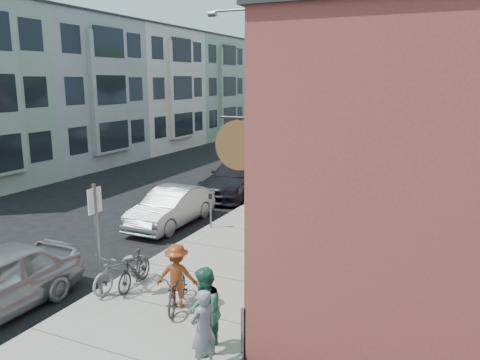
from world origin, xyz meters
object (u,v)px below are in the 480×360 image
at_px(sign_post, 97,230).
at_px(parked_bike_a, 134,270).
at_px(utility_pole_near, 265,77).
at_px(cyclist, 177,276).
at_px(car_3, 282,158).
at_px(tree_leafy_far, 355,68).
at_px(patio_chair_a, 270,271).
at_px(patio_chair_b, 267,278).
at_px(parking_meter_near, 210,205).
at_px(car_4, 311,144).
at_px(tree_leafy_mid, 322,76).
at_px(parked_bike_b, 122,269).
at_px(patron_green, 204,311).
at_px(car_2, 238,178).
at_px(bus, 301,124).
at_px(parking_meter_far, 285,167).
at_px(tree_bare, 285,132).
at_px(patron_grey, 203,330).
at_px(car_1, 171,207).

xyz_separation_m(sign_post, parked_bike_a, (0.43, 0.78, -1.22)).
bearing_deg(utility_pole_near, cyclist, -79.33).
relative_size(parked_bike_a, car_3, 0.27).
relative_size(tree_leafy_far, car_3, 1.41).
distance_m(sign_post, patio_chair_a, 4.33).
distance_m(utility_pole_near, car_3, 8.47).
bearing_deg(sign_post, utility_pole_near, 89.78).
bearing_deg(patio_chair_b, parking_meter_near, 147.74).
distance_m(cyclist, car_3, 17.49).
bearing_deg(car_4, patio_chair_b, -80.27).
distance_m(tree_leafy_mid, patio_chair_a, 17.14).
bearing_deg(parked_bike_b, car_3, 101.89).
bearing_deg(tree_leafy_mid, car_3, -157.64).
bearing_deg(patron_green, car_2, -176.26).
xyz_separation_m(tree_leafy_far, car_2, (-2.00, -16.45, -5.31)).
bearing_deg(patio_chair_a, tree_leafy_mid, 83.08).
height_order(utility_pole_near, bus, utility_pole_near).
bearing_deg(parked_bike_b, sign_post, -97.04).
xyz_separation_m(parking_meter_far, car_4, (-1.57, 10.32, -0.21)).
relative_size(parked_bike_a, car_2, 0.28).
bearing_deg(patron_green, cyclist, -151.47).
height_order(tree_bare, parked_bike_b, tree_bare).
xyz_separation_m(tree_leafy_mid, car_3, (-2.00, -0.82, -4.71)).
bearing_deg(tree_leafy_far, parked_bike_b, -90.64).
relative_size(patron_grey, car_4, 0.33).
xyz_separation_m(sign_post, car_1, (-1.78, 5.94, -1.14)).
distance_m(parking_meter_near, car_2, 5.66).
bearing_deg(tree_leafy_mid, utility_pole_near, -93.02).
distance_m(tree_leafy_mid, cyclist, 18.60).
distance_m(cyclist, car_4, 24.07).
xyz_separation_m(sign_post, tree_leafy_far, (0.45, 27.77, 4.28)).
xyz_separation_m(utility_pole_near, tree_leafy_far, (0.41, 17.22, 0.71)).
bearing_deg(sign_post, parking_meter_far, 90.41).
height_order(parking_meter_far, patio_chair_b, parking_meter_far).
distance_m(sign_post, parking_meter_far, 13.84).
bearing_deg(cyclist, patron_green, 118.77).
distance_m(patio_chair_b, car_1, 6.83).
xyz_separation_m(parked_bike_a, car_2, (-1.98, 10.54, 0.19)).
bearing_deg(car_3, parking_meter_near, -81.43).
height_order(tree_leafy_far, parked_bike_b, tree_leafy_far).
distance_m(utility_pole_near, tree_leafy_mid, 7.77).
bearing_deg(bus, car_1, -85.93).
relative_size(tree_bare, car_4, 1.20).
distance_m(cyclist, car_2, 11.52).
relative_size(tree_bare, car_2, 1.01).
relative_size(car_4, bus, 0.43).
relative_size(tree_leafy_mid, car_2, 1.37).
height_order(tree_bare, tree_leafy_mid, tree_leafy_mid).
distance_m(parking_meter_near, car_4, 18.35).
distance_m(sign_post, car_3, 17.58).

